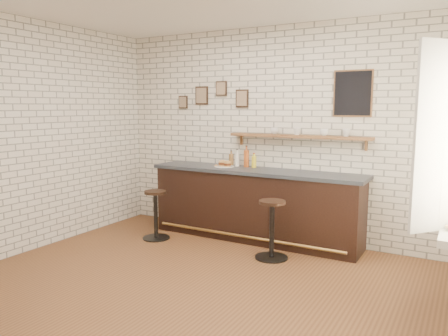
{
  "coord_description": "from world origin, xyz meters",
  "views": [
    {
      "loc": [
        2.46,
        -3.78,
        1.89
      ],
      "look_at": [
        -0.19,
        0.9,
        1.12
      ],
      "focal_mm": 35.0,
      "sensor_mm": 36.0,
      "label": 1
    }
  ],
  "objects_px": {
    "bitters_bottle_white": "(237,159)",
    "condiment_bottle_yellow": "(254,161)",
    "bar_counter": "(255,204)",
    "ciabatta_sandwich": "(225,163)",
    "sandwich_plate": "(224,166)",
    "shelf_cup_b": "(297,131)",
    "bitters_bottle_brown": "(231,160)",
    "shelf_cup_c": "(324,132)",
    "bar_stool_right": "(272,228)",
    "shelf_cup_d": "(346,133)",
    "bitters_bottle_amber": "(246,158)",
    "shelf_cup_a": "(275,131)",
    "bar_stool_left": "(156,213)"
  },
  "relations": [
    {
      "from": "bar_counter",
      "to": "bitters_bottle_brown",
      "type": "height_order",
      "value": "bitters_bottle_brown"
    },
    {
      "from": "bar_stool_left",
      "to": "shelf_cup_c",
      "type": "xyz_separation_m",
      "value": [
        2.15,
        0.88,
        1.17
      ]
    },
    {
      "from": "ciabatta_sandwich",
      "to": "condiment_bottle_yellow",
      "type": "relative_size",
      "value": 1.23
    },
    {
      "from": "bar_stool_right",
      "to": "shelf_cup_d",
      "type": "xyz_separation_m",
      "value": [
        0.67,
        0.82,
        1.15
      ]
    },
    {
      "from": "bitters_bottle_brown",
      "to": "shelf_cup_d",
      "type": "distance_m",
      "value": 1.73
    },
    {
      "from": "bar_counter",
      "to": "bar_stool_right",
      "type": "bearing_deg",
      "value": -49.25
    },
    {
      "from": "ciabatta_sandwich",
      "to": "shelf_cup_c",
      "type": "xyz_separation_m",
      "value": [
        1.41,
        0.19,
        0.48
      ]
    },
    {
      "from": "bitters_bottle_brown",
      "to": "bar_counter",
      "type": "bearing_deg",
      "value": -17.96
    },
    {
      "from": "bitters_bottle_amber",
      "to": "bar_stool_right",
      "type": "xyz_separation_m",
      "value": [
        0.75,
        -0.77,
        -0.74
      ]
    },
    {
      "from": "shelf_cup_b",
      "to": "shelf_cup_d",
      "type": "distance_m",
      "value": 0.67
    },
    {
      "from": "bitters_bottle_brown",
      "to": "shelf_cup_c",
      "type": "distance_m",
      "value": 1.45
    },
    {
      "from": "bitters_bottle_white",
      "to": "shelf_cup_b",
      "type": "height_order",
      "value": "shelf_cup_b"
    },
    {
      "from": "bitters_bottle_brown",
      "to": "shelf_cup_a",
      "type": "relative_size",
      "value": 2.05
    },
    {
      "from": "bitters_bottle_white",
      "to": "bar_stool_right",
      "type": "height_order",
      "value": "bitters_bottle_white"
    },
    {
      "from": "condiment_bottle_yellow",
      "to": "shelf_cup_d",
      "type": "height_order",
      "value": "shelf_cup_d"
    },
    {
      "from": "shelf_cup_b",
      "to": "bitters_bottle_brown",
      "type": "bearing_deg",
      "value": 138.44
    },
    {
      "from": "shelf_cup_c",
      "to": "bar_counter",
      "type": "bearing_deg",
      "value": 128.94
    },
    {
      "from": "bar_stool_right",
      "to": "shelf_cup_b",
      "type": "distance_m",
      "value": 1.42
    },
    {
      "from": "condiment_bottle_yellow",
      "to": "shelf_cup_d",
      "type": "bearing_deg",
      "value": 2.24
    },
    {
      "from": "bitters_bottle_white",
      "to": "condiment_bottle_yellow",
      "type": "xyz_separation_m",
      "value": [
        0.28,
        0.0,
        -0.02
      ]
    },
    {
      "from": "condiment_bottle_yellow",
      "to": "bar_stool_right",
      "type": "xyz_separation_m",
      "value": [
        0.62,
        -0.77,
        -0.7
      ]
    },
    {
      "from": "sandwich_plate",
      "to": "shelf_cup_d",
      "type": "xyz_separation_m",
      "value": [
        1.7,
        0.19,
        0.53
      ]
    },
    {
      "from": "sandwich_plate",
      "to": "ciabatta_sandwich",
      "type": "height_order",
      "value": "ciabatta_sandwich"
    },
    {
      "from": "bitters_bottle_amber",
      "to": "bar_stool_left",
      "type": "relative_size",
      "value": 0.45
    },
    {
      "from": "bar_counter",
      "to": "shelf_cup_b",
      "type": "distance_m",
      "value": 1.19
    },
    {
      "from": "bar_counter",
      "to": "shelf_cup_c",
      "type": "relative_size",
      "value": 27.23
    },
    {
      "from": "bitters_bottle_brown",
      "to": "condiment_bottle_yellow",
      "type": "bearing_deg",
      "value": 0.0
    },
    {
      "from": "bitters_bottle_amber",
      "to": "bar_stool_right",
      "type": "bearing_deg",
      "value": -45.88
    },
    {
      "from": "bar_counter",
      "to": "shelf_cup_b",
      "type": "height_order",
      "value": "shelf_cup_b"
    },
    {
      "from": "bitters_bottle_white",
      "to": "bar_counter",
      "type": "bearing_deg",
      "value": -22.4
    },
    {
      "from": "sandwich_plate",
      "to": "shelf_cup_b",
      "type": "distance_m",
      "value": 1.18
    },
    {
      "from": "bar_counter",
      "to": "shelf_cup_c",
      "type": "height_order",
      "value": "shelf_cup_c"
    },
    {
      "from": "bitters_bottle_amber",
      "to": "shelf_cup_b",
      "type": "relative_size",
      "value": 2.96
    },
    {
      "from": "bar_counter",
      "to": "shelf_cup_d",
      "type": "height_order",
      "value": "shelf_cup_d"
    },
    {
      "from": "condiment_bottle_yellow",
      "to": "bar_stool_left",
      "type": "bearing_deg",
      "value": -144.24
    },
    {
      "from": "bar_counter",
      "to": "shelf_cup_a",
      "type": "distance_m",
      "value": 1.08
    },
    {
      "from": "shelf_cup_a",
      "to": "ciabatta_sandwich",
      "type": "bearing_deg",
      "value": 165.97
    },
    {
      "from": "shelf_cup_c",
      "to": "bitters_bottle_white",
      "type": "bearing_deg",
      "value": 118.8
    },
    {
      "from": "bar_counter",
      "to": "ciabatta_sandwich",
      "type": "height_order",
      "value": "ciabatta_sandwich"
    },
    {
      "from": "sandwich_plate",
      "to": "ciabatta_sandwich",
      "type": "distance_m",
      "value": 0.05
    },
    {
      "from": "sandwich_plate",
      "to": "bitters_bottle_brown",
      "type": "height_order",
      "value": "bitters_bottle_brown"
    },
    {
      "from": "bitters_bottle_white",
      "to": "shelf_cup_b",
      "type": "relative_size",
      "value": 2.43
    },
    {
      "from": "condiment_bottle_yellow",
      "to": "shelf_cup_b",
      "type": "relative_size",
      "value": 2.01
    },
    {
      "from": "shelf_cup_c",
      "to": "ciabatta_sandwich",
      "type": "bearing_deg",
      "value": 124.21
    },
    {
      "from": "ciabatta_sandwich",
      "to": "shelf_cup_a",
      "type": "bearing_deg",
      "value": 15.26
    },
    {
      "from": "condiment_bottle_yellow",
      "to": "shelf_cup_a",
      "type": "distance_m",
      "value": 0.53
    },
    {
      "from": "sandwich_plate",
      "to": "shelf_cup_d",
      "type": "relative_size",
      "value": 2.63
    },
    {
      "from": "shelf_cup_c",
      "to": "shelf_cup_d",
      "type": "distance_m",
      "value": 0.29
    },
    {
      "from": "sandwich_plate",
      "to": "bar_stool_left",
      "type": "distance_m",
      "value": 1.2
    },
    {
      "from": "condiment_bottle_yellow",
      "to": "bar_stool_right",
      "type": "relative_size",
      "value": 0.29
    }
  ]
}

